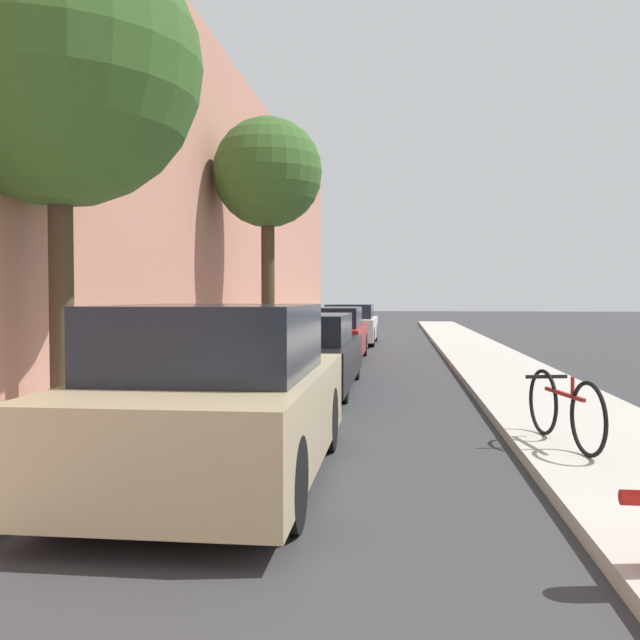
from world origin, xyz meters
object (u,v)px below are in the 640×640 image
at_px(street_tree_near, 59,65).
at_px(bicycle, 564,409).
at_px(parked_car_white, 350,325).
at_px(parked_car_champagne, 218,399).
at_px(parked_car_red, 330,335).
at_px(parked_car_black, 300,353).
at_px(street_tree_far, 268,175).

xyz_separation_m(street_tree_near, bicycle, (5.66, -0.86, -3.87)).
bearing_deg(parked_car_white, bicycle, -78.55).
height_order(parked_car_white, street_tree_near, street_tree_near).
height_order(parked_car_champagne, parked_car_red, parked_car_champagne).
bearing_deg(parked_car_champagne, parked_car_red, 90.77).
height_order(parked_car_black, parked_car_white, parked_car_white).
bearing_deg(parked_car_champagne, bicycle, 21.71).
xyz_separation_m(parked_car_champagne, street_tree_far, (-1.69, 11.08, 3.89)).
distance_m(parked_car_white, bicycle, 16.27).
distance_m(parked_car_red, street_tree_far, 4.26).
height_order(parked_car_white, street_tree_far, street_tree_far).
bearing_deg(bicycle, parked_car_white, 90.13).
xyz_separation_m(parked_car_red, street_tree_far, (-1.54, -0.04, 3.97)).
bearing_deg(street_tree_far, parked_car_red, 1.55).
bearing_deg(parked_car_white, street_tree_far, -104.88).
bearing_deg(parked_car_red, bicycle, -71.40).
bearing_deg(parked_car_black, parked_car_red, 90.16).
xyz_separation_m(parked_car_red, bicycle, (3.32, -9.86, -0.15)).
bearing_deg(parked_car_white, parked_car_red, -90.84).
bearing_deg(parked_car_red, parked_car_black, -89.84).
xyz_separation_m(street_tree_far, bicycle, (4.86, -9.82, -4.13)).
bearing_deg(parked_car_black, street_tree_near, -122.25).
bearing_deg(parked_car_red, parked_car_white, 89.16).
relative_size(parked_car_black, parked_car_white, 1.04).
distance_m(street_tree_near, bicycle, 6.91).
height_order(street_tree_near, street_tree_far, street_tree_near).
bearing_deg(street_tree_far, parked_car_black, -73.41).
bearing_deg(bicycle, parked_car_red, 97.29).
height_order(parked_car_red, parked_car_white, parked_car_white).
distance_m(parked_car_white, street_tree_far, 7.48).
relative_size(parked_car_champagne, street_tree_near, 0.66).
relative_size(parked_car_champagne, parked_car_white, 0.88).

